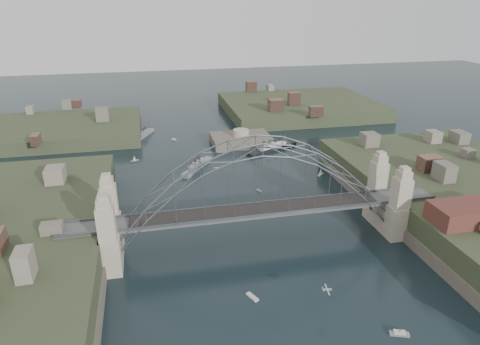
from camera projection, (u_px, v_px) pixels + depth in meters
name	position (u px, v px, depth m)	size (l,w,h in m)	color
ground	(257.00, 242.00, 97.87)	(500.00, 500.00, 0.00)	black
bridge	(258.00, 193.00, 93.18)	(84.00, 13.80, 24.60)	#4E4F51
shore_east	(477.00, 209.00, 108.68)	(50.50, 90.00, 12.00)	#303A22
headland_nw	(64.00, 134.00, 172.32)	(60.00, 45.00, 9.00)	#303A22
headland_ne	(300.00, 111.00, 206.93)	(70.00, 55.00, 9.50)	#303A22
fort_island	(241.00, 144.00, 163.59)	(22.00, 16.00, 9.40)	#544D42
wharf_shed	(478.00, 212.00, 90.30)	(20.00, 8.00, 4.00)	#592D26
naval_cruiser_near	(197.00, 166.00, 139.33)	(11.84, 15.84, 5.27)	gray
naval_cruiser_far	(145.00, 134.00, 171.98)	(7.86, 13.47, 4.74)	gray
ocean_liner	(272.00, 148.00, 155.91)	(21.02, 12.50, 5.40)	black
aeroplane	(326.00, 289.00, 74.62)	(1.70, 3.11, 0.45)	#B3B6BA
small_boat_a	(182.00, 214.00, 109.04)	(2.30, 2.84, 2.38)	silver
small_boat_b	(259.00, 191.00, 123.38)	(1.46, 1.86, 0.45)	silver
small_boat_c	(252.00, 297.00, 79.92)	(2.03, 2.94, 0.45)	silver
small_boat_d	(321.00, 172.00, 134.36)	(2.29, 2.21, 2.38)	silver
small_boat_e	(134.00, 159.00, 145.39)	(3.17, 2.35, 2.38)	silver
small_boat_f	(216.00, 168.00, 139.62)	(1.75, 0.63, 0.45)	silver
small_boat_g	(399.00, 334.00, 71.12)	(3.38, 2.11, 1.43)	silver
small_boat_h	(174.00, 139.00, 167.06)	(1.87, 1.70, 1.43)	silver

